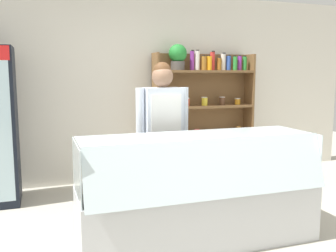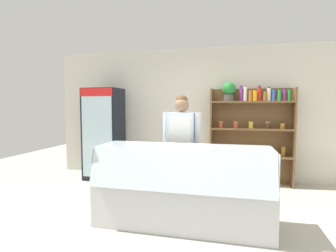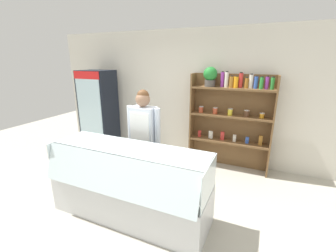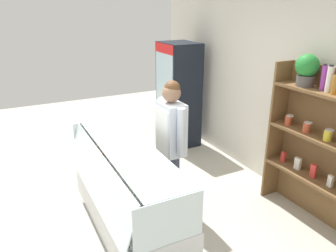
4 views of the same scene
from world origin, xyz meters
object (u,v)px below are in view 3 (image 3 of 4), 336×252
(shelving_unit, at_px, (229,112))
(shop_clerk, at_px, (144,134))
(drinks_fridge, at_px, (99,112))
(deli_display_case, at_px, (130,195))

(shelving_unit, relative_size, shop_clerk, 1.18)
(drinks_fridge, xyz_separation_m, shelving_unit, (2.90, 0.31, 0.20))
(drinks_fridge, height_order, shelving_unit, shelving_unit)
(drinks_fridge, distance_m, shop_clerk, 2.15)
(drinks_fridge, distance_m, shelving_unit, 2.92)
(shelving_unit, xyz_separation_m, shop_clerk, (-1.06, -1.42, -0.15))
(drinks_fridge, relative_size, shelving_unit, 0.95)
(drinks_fridge, xyz_separation_m, shop_clerk, (1.84, -1.11, 0.05))
(shelving_unit, bearing_deg, deli_display_case, -114.10)
(shop_clerk, bearing_deg, drinks_fridge, 148.91)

